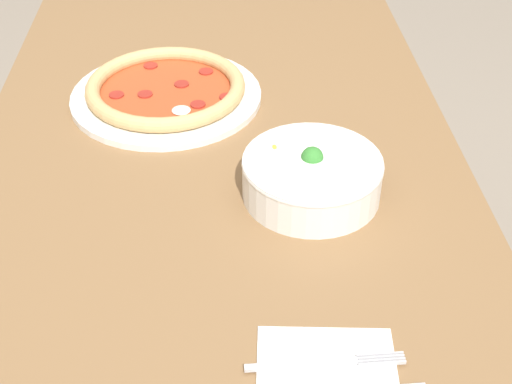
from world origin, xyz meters
TOP-DOWN VIEW (x-y plane):
  - dining_table at (0.00, 0.00)m, footprint 1.30×0.77m
  - pizza at (-0.12, -0.09)m, footprint 0.33×0.33m
  - bowl at (0.17, 0.13)m, footprint 0.20×0.20m
  - napkin at (0.51, 0.11)m, footprint 0.17×0.17m
  - fork at (0.48, 0.11)m, footprint 0.02×0.18m

SIDE VIEW (x-z plane):
  - dining_table at x=0.00m, z-range 0.26..1.01m
  - napkin at x=0.51m, z-range 0.75..0.75m
  - fork at x=0.48m, z-range 0.75..0.76m
  - pizza at x=-0.12m, z-range 0.75..0.78m
  - bowl at x=0.17m, z-range 0.75..0.82m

